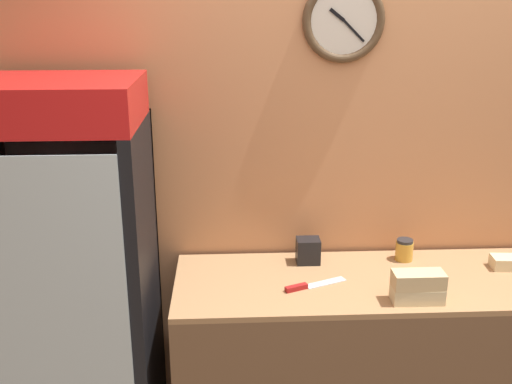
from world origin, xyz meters
TOP-DOWN VIEW (x-y plane):
  - wall_back at (-0.00, 1.21)m, footprint 5.20×0.09m
  - prep_counter at (0.00, 0.86)m, footprint 1.88×0.61m
  - beverage_cooler at (-1.39, 0.89)m, footprint 0.70×0.63m
  - sandwich_stack_bottom at (0.08, 0.65)m, footprint 0.21×0.10m
  - sandwich_stack_middle at (0.08, 0.65)m, footprint 0.21×0.10m
  - chefs_knife at (-0.36, 0.79)m, footprint 0.29×0.15m
  - condiment_jar at (0.14, 1.05)m, footprint 0.08×0.08m
  - napkin_dispenser at (-0.32, 1.05)m, footprint 0.11×0.09m

SIDE VIEW (x-z plane):
  - prep_counter at x=0.00m, z-range 0.00..0.93m
  - chefs_knife at x=-0.36m, z-range 0.93..0.95m
  - sandwich_stack_bottom at x=0.08m, z-range 0.93..1.00m
  - condiment_jar at x=0.14m, z-range 0.93..1.04m
  - napkin_dispenser at x=-0.32m, z-range 0.93..1.05m
  - beverage_cooler at x=-1.39m, z-range 0.08..1.92m
  - sandwich_stack_middle at x=0.08m, z-range 1.00..1.07m
  - wall_back at x=0.00m, z-range 0.01..2.71m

